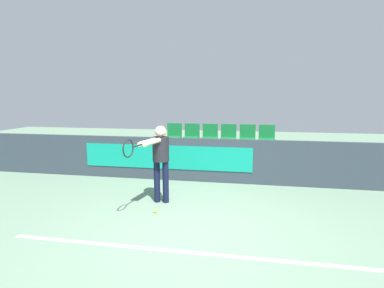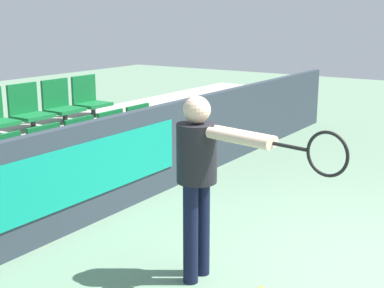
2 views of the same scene
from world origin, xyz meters
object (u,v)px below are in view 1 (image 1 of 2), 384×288
Objects in this scene: stadium_chair_1 at (185,152)px; stadium_chair_4 at (247,154)px; stadium_chair_11 at (267,136)px; stadium_chair_3 at (226,153)px; stadium_chair_10 at (247,136)px; stadium_chair_5 at (269,154)px; tennis_player at (159,155)px; stadium_chair_7 at (192,134)px; stadium_chair_6 at (174,134)px; stadium_chair_0 at (165,151)px; stadium_chair_2 at (205,152)px; tennis_ball at (156,211)px; stadium_chair_9 at (228,135)px; stadium_chair_8 at (210,135)px.

stadium_chair_1 is 1.77m from stadium_chair_4.
stadium_chair_1 is at bearing -155.53° from stadium_chair_11.
stadium_chair_10 reaches higher than stadium_chair_3.
tennis_player reaches higher than stadium_chair_5.
stadium_chair_6 is at bearing 180.00° from stadium_chair_7.
stadium_chair_7 is (0.59, 0.00, 0.00)m from stadium_chair_6.
stadium_chair_10 reaches higher than stadium_chair_0.
stadium_chair_0 is at bearing 180.00° from stadium_chair_2.
tennis_ball is (0.65, -4.14, -0.97)m from stadium_chair_6.
tennis_ball is (0.06, -4.14, -0.97)m from stadium_chair_7.
stadium_chair_9 is 9.42× the size of tennis_ball.
stadium_chair_11 is at bearing 0.00° from stadium_chair_6.
stadium_chair_6 is at bearing 90.00° from stadium_chair_0.
stadium_chair_6 is at bearing 180.00° from stadium_chair_8.
stadium_chair_3 is 9.42× the size of tennis_ball.
stadium_chair_4 is 2.62m from stadium_chair_6.
stadium_chair_9 is (-1.18, 1.07, 0.36)m from stadium_chair_5.
tennis_ball is (-2.30, -3.07, -0.61)m from stadium_chair_5.
stadium_chair_10 is 0.38× the size of tennis_player.
stadium_chair_4 is at bearing -31.24° from stadium_chair_7.
tennis_ball is (-1.12, -4.14, -0.97)m from stadium_chair_9.
stadium_chair_8 is at bearing 61.21° from stadium_chair_1.
stadium_chair_5 is 1.00× the size of stadium_chair_7.
stadium_chair_3 is 1.00× the size of stadium_chair_4.
stadium_chair_5 is at bearing -20.00° from stadium_chair_6.
stadium_chair_7 is (0.59, 1.07, 0.36)m from stadium_chair_0.
stadium_chair_0 is at bearing -137.70° from stadium_chair_8.
stadium_chair_1 is 0.38× the size of tennis_player.
stadium_chair_9 reaches higher than stadium_chair_2.
stadium_chair_7 reaches higher than stadium_chair_1.
stadium_chair_8 is 3.65m from tennis_player.
stadium_chair_11 reaches higher than stadium_chair_1.
stadium_chair_8 is at bearing 148.76° from stadium_chair_5.
stadium_chair_8 is (-0.59, 1.07, 0.36)m from stadium_chair_3.
stadium_chair_8 is at bearing 180.00° from stadium_chair_10.
stadium_chair_1 is 1.13m from stadium_chair_7.
stadium_chair_0 is 1.00× the size of stadium_chair_10.
stadium_chair_1 is 9.42× the size of tennis_ball.
tennis_player is (-0.00, -2.53, 0.38)m from stadium_chair_1.
stadium_chair_9 is at bearing 31.24° from stadium_chair_0.
stadium_chair_6 is at bearing 180.00° from stadium_chair_11.
tennis_player reaches higher than tennis_ball.
stadium_chair_0 is 2.95m from stadium_chair_5.
stadium_chair_7 is 3.60m from tennis_player.
stadium_chair_1 is at bearing -137.70° from stadium_chair_9.
stadium_chair_4 is 1.00× the size of stadium_chair_9.
stadium_chair_11 reaches higher than stadium_chair_3.
stadium_chair_7 is 1.00× the size of stadium_chair_9.
stadium_chair_8 is 0.59m from stadium_chair_9.
stadium_chair_5 is 1.00× the size of stadium_chair_11.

